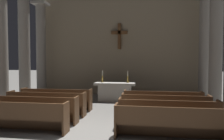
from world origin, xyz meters
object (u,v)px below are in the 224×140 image
at_px(pew_left_row_4, 56,99).
at_px(column_right_third, 216,47).
at_px(column_left_third, 24,48).
at_px(altar, 115,91).
at_px(candlestick_right, 128,79).
at_px(pew_right_row_4, 162,102).
at_px(pew_right_row_1, 172,123).
at_px(column_left_fourth, 41,50).
at_px(column_left_second, 1,46).
at_px(pew_right_row_3, 165,107).
at_px(pew_left_row_2, 34,109).
at_px(candlestick_left, 102,79).
at_px(pew_right_row_2, 168,114).
at_px(pew_left_row_3, 46,103).
at_px(pew_left_row_1, 17,116).
at_px(column_right_fourth, 204,49).

relative_size(pew_left_row_4, column_right_third, 0.54).
distance_m(column_left_third, altar, 5.53).
bearing_deg(candlestick_right, pew_right_row_4, -56.18).
xyz_separation_m(pew_right_row_1, column_left_fourth, (-7.30, 6.74, 2.40)).
relative_size(pew_left_row_4, column_left_second, 0.54).
distance_m(pew_right_row_3, candlestick_right, 3.84).
distance_m(pew_left_row_2, pew_right_row_4, 5.04).
height_order(pew_left_row_4, altar, altar).
distance_m(pew_right_row_1, column_right_third, 6.01).
bearing_deg(column_right_third, pew_left_row_4, -165.50).
relative_size(altar, candlestick_right, 3.42).
relative_size(column_left_third, candlestick_right, 9.20).
bearing_deg(pew_right_row_1, column_left_fourth, 137.28).
height_order(pew_right_row_3, pew_right_row_4, same).
bearing_deg(column_right_third, pew_right_row_1, -118.81).
height_order(pew_right_row_3, candlestick_left, candlestick_left).
bearing_deg(column_left_second, column_right_third, 10.89).
xyz_separation_m(pew_right_row_1, pew_right_row_2, (0.00, 0.98, 0.00)).
distance_m(pew_left_row_3, pew_left_row_4, 0.98).
bearing_deg(column_left_fourth, candlestick_left, -17.87).
bearing_deg(altar, pew_left_row_1, -113.43).
xyz_separation_m(pew_left_row_4, column_right_fourth, (7.30, 3.80, 2.40)).
bearing_deg(column_right_fourth, pew_left_row_2, -141.72).
relative_size(pew_right_row_4, column_left_third, 0.54).
xyz_separation_m(pew_left_row_3, column_left_second, (-2.65, 0.95, 2.40)).
bearing_deg(candlestick_right, pew_right_row_2, -69.67).
relative_size(pew_right_row_2, column_left_fourth, 0.54).
height_order(column_left_second, column_left_fourth, same).
height_order(pew_right_row_1, column_left_fourth, column_left_fourth).
distance_m(pew_left_row_2, column_right_third, 8.60).
xyz_separation_m(pew_left_row_4, column_left_third, (-2.65, 1.89, 2.40)).
height_order(pew_left_row_2, pew_left_row_4, same).
bearing_deg(altar, pew_left_row_3, -124.33).
bearing_deg(column_right_fourth, pew_right_row_1, -111.49).
bearing_deg(pew_left_row_2, pew_left_row_1, -90.00).
bearing_deg(column_left_fourth, pew_right_row_2, -38.28).
distance_m(column_left_second, column_left_third, 1.92).
xyz_separation_m(pew_right_row_4, column_right_third, (2.65, 1.89, 2.40)).
bearing_deg(column_left_second, pew_right_row_4, 0.21).
bearing_deg(pew_right_row_3, pew_right_row_4, 90.00).
xyz_separation_m(column_right_third, altar, (-4.98, 0.54, -2.34)).
relative_size(pew_left_row_4, pew_right_row_1, 1.00).
distance_m(pew_right_row_1, candlestick_right, 5.65).
xyz_separation_m(pew_right_row_4, candlestick_right, (-1.62, 2.42, 0.74)).
bearing_deg(altar, pew_left_row_4, -133.79).
relative_size(pew_left_row_1, column_right_third, 0.54).
distance_m(pew_right_row_2, pew_right_row_3, 0.98).
bearing_deg(column_right_third, candlestick_right, 172.86).
height_order(column_left_second, column_right_third, same).
bearing_deg(pew_left_row_1, column_left_third, 118.81).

